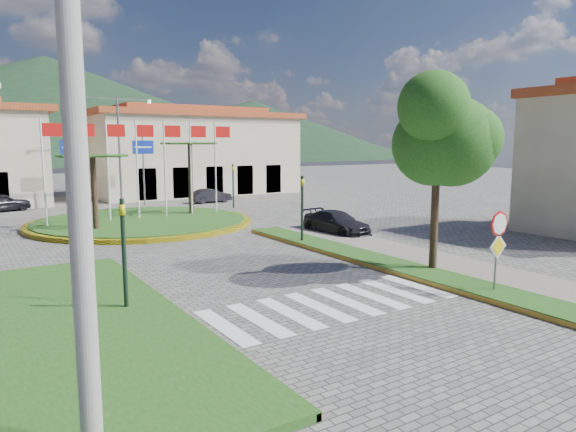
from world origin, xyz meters
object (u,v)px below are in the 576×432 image
car_dark_a (0,202)px  car_side_right (337,223)px  roundabout_island (142,221)px  utility_pole (76,156)px  stop_sign (498,238)px  car_dark_b (211,196)px  deciduous_tree (438,129)px

car_dark_a → car_side_right: size_ratio=0.91×
roundabout_island → utility_pole: (-7.50, -22.00, 4.32)m
stop_sign → car_dark_b: stop_sign is taller
roundabout_island → car_side_right: bearing=-49.6°
stop_sign → utility_pole: utility_pole is taller
car_dark_a → car_dark_b: 14.77m
roundabout_island → utility_pole: bearing=-108.8°
stop_sign → car_dark_b: (3.10, 28.04, -1.24)m
car_side_right → car_dark_a: bearing=120.7°
utility_pole → car_side_right: (15.00, 13.20, -3.90)m
car_dark_a → stop_sign: bearing=-177.5°
stop_sign → utility_pole: bearing=-171.0°
car_dark_a → car_dark_b: car_dark_a is taller
stop_sign → car_dark_a: 32.84m
utility_pole → car_side_right: utility_pole is taller
roundabout_island → deciduous_tree: deciduous_tree is taller
stop_sign → car_dark_a: size_ratio=0.70×
stop_sign → car_side_right: size_ratio=0.64×
deciduous_tree → car_dark_a: (-12.01, 27.74, -4.53)m
car_dark_a → car_side_right: (14.01, -19.54, -0.04)m
car_dark_a → roundabout_island: bearing=-166.6°
car_dark_b → car_dark_a: bearing=75.3°
deciduous_tree → car_dark_a: 30.57m
car_dark_a → deciduous_tree: bearing=-174.4°
stop_sign → car_dark_b: bearing=83.7°
car_dark_a → car_side_right: bearing=-162.2°
stop_sign → car_dark_a: bearing=110.3°
car_dark_b → deciduous_tree: bearing=170.3°
deciduous_tree → utility_pole: size_ratio=0.76×
roundabout_island → utility_pole: utility_pole is taller
stop_sign → car_side_right: stop_sign is taller
utility_pole → car_dark_a: 32.98m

